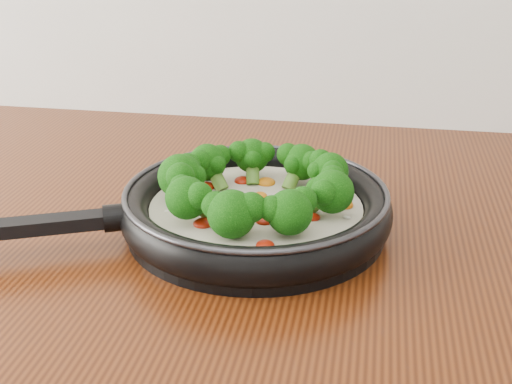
# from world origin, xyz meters

# --- Properties ---
(skillet) EXTENTS (0.53, 0.43, 0.09)m
(skillet) POSITION_xyz_m (-0.10, 1.04, 0.93)
(skillet) COLOR black
(skillet) RESTS_ON counter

